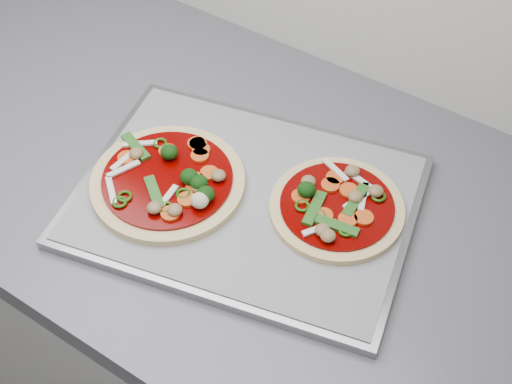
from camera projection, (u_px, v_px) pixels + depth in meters
The scene contains 4 objects.
baking_tray at pixel (246, 201), 0.95m from camera, with size 0.44×0.33×0.01m, color gray.
parchment at pixel (245, 197), 0.95m from camera, with size 0.42×0.31×0.00m, color gray.
pizza_left at pixel (170, 181), 0.95m from camera, with size 0.22×0.22×0.04m.
pizza_right at pixel (336, 206), 0.92m from camera, with size 0.25×0.25×0.03m.
Camera 1 is at (-0.23, 0.77, 1.64)m, focal length 50.00 mm.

